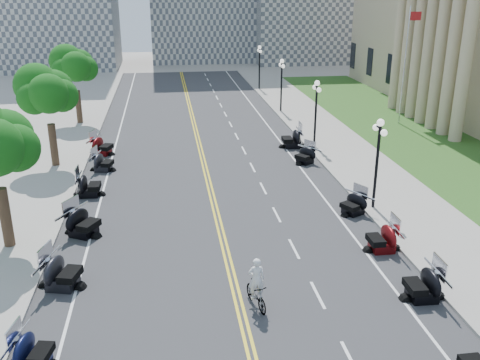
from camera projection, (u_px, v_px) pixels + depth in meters
name	position (u px, v px, depth m)	size (l,w,h in m)	color
ground	(226.00, 253.00, 24.60)	(160.00, 160.00, 0.00)	gray
road	(208.00, 180.00, 33.90)	(16.00, 90.00, 0.01)	#333335
centerline_yellow_a	(206.00, 180.00, 33.88)	(0.12, 90.00, 0.00)	yellow
centerline_yellow_b	(210.00, 180.00, 33.91)	(0.12, 90.00, 0.00)	yellow
edge_line_north	(306.00, 175.00, 34.74)	(0.12, 90.00, 0.00)	white
edge_line_south	(105.00, 185.00, 33.05)	(0.12, 90.00, 0.00)	white
lane_dash_4	(351.00, 360.00, 17.58)	(0.12, 2.00, 0.00)	white
lane_dash_5	(318.00, 295.00, 21.30)	(0.12, 2.00, 0.00)	white
lane_dash_6	(294.00, 249.00, 25.02)	(0.12, 2.00, 0.00)	white
lane_dash_7	(277.00, 215.00, 28.74)	(0.12, 2.00, 0.00)	white
lane_dash_8	(263.00, 188.00, 32.46)	(0.12, 2.00, 0.00)	white
lane_dash_9	(253.00, 167.00, 36.18)	(0.12, 2.00, 0.00)	white
lane_dash_10	(244.00, 150.00, 39.90)	(0.12, 2.00, 0.00)	white
lane_dash_11	(237.00, 136.00, 43.61)	(0.12, 2.00, 0.00)	white
lane_dash_12	(231.00, 124.00, 47.33)	(0.12, 2.00, 0.00)	white
lane_dash_13	(225.00, 114.00, 51.05)	(0.12, 2.00, 0.00)	white
lane_dash_14	(221.00, 105.00, 54.77)	(0.12, 2.00, 0.00)	white
lane_dash_15	(217.00, 98.00, 58.49)	(0.12, 2.00, 0.00)	white
lane_dash_16	(213.00, 91.00, 62.21)	(0.12, 2.00, 0.00)	white
lane_dash_17	(210.00, 85.00, 65.93)	(0.12, 2.00, 0.00)	white
lane_dash_18	(208.00, 80.00, 69.65)	(0.12, 2.00, 0.00)	white
lane_dash_19	(205.00, 75.00, 73.36)	(0.12, 2.00, 0.00)	white
sidewalk_north	(366.00, 171.00, 35.26)	(5.00, 90.00, 0.15)	#9E9991
sidewalk_south	(36.00, 187.00, 32.49)	(5.00, 90.00, 0.15)	#9E9991
lawn	(413.00, 136.00, 43.63)	(9.00, 60.00, 0.10)	#356023
street_lamp_2	(377.00, 165.00, 28.56)	(0.50, 1.20, 4.90)	black
street_lamp_3	(316.00, 114.00, 39.72)	(0.50, 1.20, 4.90)	black
street_lamp_4	(281.00, 86.00, 50.88)	(0.50, 1.20, 4.90)	black
street_lamp_5	(259.00, 67.00, 62.03)	(0.50, 1.20, 4.90)	black
flagpole	(404.00, 67.00, 45.71)	(1.10, 0.20, 10.00)	silver
tree_3	(48.00, 98.00, 34.66)	(4.80, 4.80, 9.20)	#235619
tree_4	(75.00, 70.00, 45.82)	(4.80, 4.80, 9.20)	#235619
motorcycle_n_4	(423.00, 283.00, 20.83)	(2.02, 2.02, 1.41)	black
motorcycle_n_5	(382.00, 237.00, 24.67)	(1.97, 1.97, 1.38)	#590A0C
motorcycle_n_6	(353.00, 203.00, 28.66)	(1.79, 1.79, 1.25)	black
motorcycle_n_8	(305.00, 155.00, 36.83)	(1.78, 1.78, 1.25)	black
motorcycle_n_9	(292.00, 138.00, 40.40)	(2.21, 2.21, 1.55)	black
motorcycle_s_4	(32.00, 350.00, 17.14)	(1.79, 1.79, 1.26)	black
motorcycle_s_5	(62.00, 271.00, 21.63)	(2.13, 2.13, 1.49)	black
motorcycle_s_6	(83.00, 221.00, 26.16)	(2.15, 2.15, 1.51)	black
motorcycle_s_7	(89.00, 184.00, 31.10)	(2.05, 2.05, 1.43)	black
motorcycle_s_8	(103.00, 161.00, 35.33)	(1.89, 1.89, 1.32)	black
motorcycle_s_9	(102.00, 145.00, 38.66)	(2.09, 2.09, 1.46)	#590A0C
bicycle	(256.00, 295.00, 20.35)	(0.50, 1.77, 1.06)	#A51414
cyclist_rider	(256.00, 262.00, 19.87)	(0.64, 0.42, 1.74)	white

